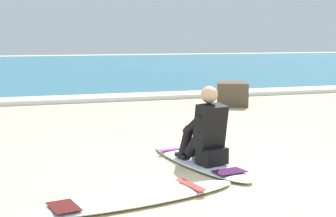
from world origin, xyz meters
name	(u,v)px	position (x,y,z in m)	size (l,w,h in m)	color
ground_plane	(220,179)	(0.00, 0.00, 0.00)	(80.00, 80.00, 0.00)	beige
sea	(51,67)	(0.00, 21.18, 0.05)	(80.00, 28.00, 0.10)	teal
breaking_foam	(100,98)	(0.00, 7.48, 0.06)	(80.00, 0.90, 0.11)	white
surfboard_main	(198,161)	(0.02, 0.72, 0.04)	(0.88, 2.22, 0.08)	silver
surfer_seated	(206,133)	(0.05, 0.52, 0.44)	(0.49, 0.76, 0.95)	black
surfboard_spare_near	(136,198)	(-1.10, -0.44, 0.04)	(2.34, 0.95, 0.08)	white
shoreline_rock	(232,94)	(2.79, 5.54, 0.27)	(0.78, 0.70, 0.55)	brown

